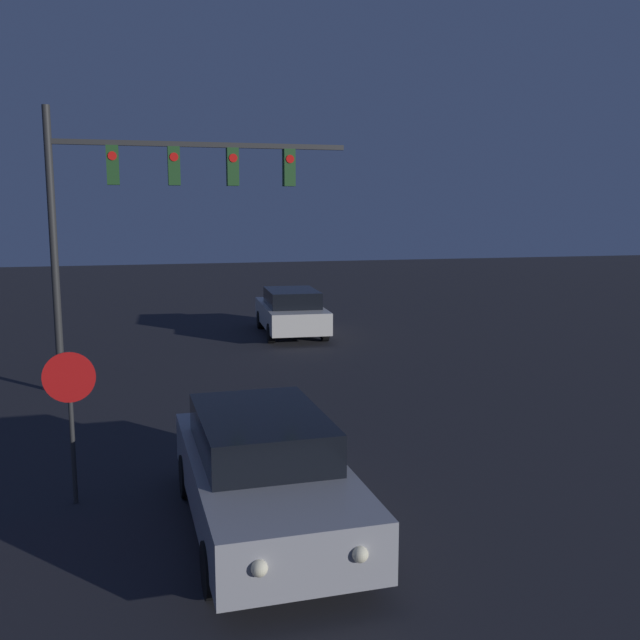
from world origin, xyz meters
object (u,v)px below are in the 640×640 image
Objects in this scene: car_near at (264,471)px; car_far at (291,311)px; traffic_signal_mast at (151,193)px; stop_sign at (70,398)px.

car_far is (3.64, 14.85, 0.00)m from car_near.
car_near is 0.70× the size of traffic_signal_mast.
stop_sign is (-1.43, -6.86, -3.10)m from traffic_signal_mast.
traffic_signal_mast reaches higher than car_near.
car_far is 0.70× the size of traffic_signal_mast.
car_near is 3.11m from stop_sign.
traffic_signal_mast is 7.66m from stop_sign.
stop_sign reaches higher than car_near.
traffic_signal_mast is at bearing 78.21° from stop_sign.
car_far is 8.90m from traffic_signal_mast.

